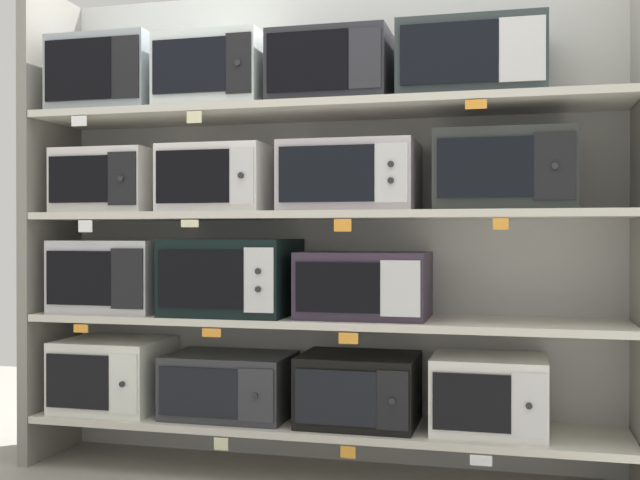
# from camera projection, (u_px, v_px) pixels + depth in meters

# --- Properties ---
(back_panel) EXTENTS (2.65, 0.04, 2.08)m
(back_panel) POSITION_uv_depth(u_px,v_px,m) (333.00, 224.00, 3.47)
(back_panel) COLOR #B2B2AD
(back_panel) RESTS_ON ground
(upright_left) EXTENTS (0.05, 0.44, 2.08)m
(upright_left) POSITION_uv_depth(u_px,v_px,m) (51.00, 225.00, 3.54)
(upright_left) COLOR gray
(upright_left) RESTS_ON ground
(shelf_0) EXTENTS (2.45, 0.44, 0.03)m
(shelf_0) POSITION_uv_depth(u_px,v_px,m) (320.00, 425.00, 3.24)
(shelf_0) COLOR beige
(shelf_0) RESTS_ON ground
(microwave_0) EXTENTS (0.45, 0.40, 0.31)m
(microwave_0) POSITION_uv_depth(u_px,v_px,m) (113.00, 374.00, 3.47)
(microwave_0) COLOR silver
(microwave_0) RESTS_ON shelf_0
(microwave_1) EXTENTS (0.52, 0.37, 0.27)m
(microwave_1) POSITION_uv_depth(u_px,v_px,m) (230.00, 385.00, 3.33)
(microwave_1) COLOR #2F3034
(microwave_1) RESTS_ON shelf_0
(microwave_2) EXTENTS (0.47, 0.38, 0.28)m
(microwave_2) POSITION_uv_depth(u_px,v_px,m) (359.00, 389.00, 3.20)
(microwave_2) COLOR black
(microwave_2) RESTS_ON shelf_0
(microwave_3) EXTENTS (0.44, 0.37, 0.30)m
(microwave_3) POSITION_uv_depth(u_px,v_px,m) (489.00, 394.00, 3.07)
(microwave_3) COLOR white
(microwave_3) RESTS_ON shelf_0
(price_tag_0) EXTENTS (0.06, 0.00, 0.05)m
(price_tag_0) POSITION_uv_depth(u_px,v_px,m) (221.00, 444.00, 3.11)
(price_tag_0) COLOR beige
(price_tag_1) EXTENTS (0.06, 0.00, 0.04)m
(price_tag_1) POSITION_uv_depth(u_px,v_px,m) (348.00, 452.00, 2.99)
(price_tag_1) COLOR orange
(price_tag_2) EXTENTS (0.08, 0.00, 0.04)m
(price_tag_2) POSITION_uv_depth(u_px,v_px,m) (481.00, 461.00, 2.87)
(price_tag_2) COLOR white
(shelf_1) EXTENTS (2.45, 0.44, 0.03)m
(shelf_1) POSITION_uv_depth(u_px,v_px,m) (320.00, 320.00, 3.24)
(shelf_1) COLOR beige
(microwave_4) EXTENTS (0.47, 0.39, 0.31)m
(microwave_4) POSITION_uv_depth(u_px,v_px,m) (116.00, 276.00, 3.46)
(microwave_4) COLOR #BABBBF
(microwave_4) RESTS_ON shelf_1
(microwave_5) EXTENTS (0.52, 0.44, 0.32)m
(microwave_5) POSITION_uv_depth(u_px,v_px,m) (232.00, 277.00, 3.33)
(microwave_5) COLOR black
(microwave_5) RESTS_ON shelf_1
(microwave_6) EXTENTS (0.52, 0.36, 0.27)m
(microwave_6) POSITION_uv_depth(u_px,v_px,m) (364.00, 285.00, 3.19)
(microwave_6) COLOR #322738
(microwave_6) RESTS_ON shelf_1
(price_tag_3) EXTENTS (0.07, 0.00, 0.03)m
(price_tag_3) POSITION_uv_depth(u_px,v_px,m) (81.00, 328.00, 3.26)
(price_tag_3) COLOR orange
(price_tag_4) EXTENTS (0.08, 0.00, 0.03)m
(price_tag_4) POSITION_uv_depth(u_px,v_px,m) (212.00, 333.00, 3.12)
(price_tag_4) COLOR orange
(price_tag_5) EXTENTS (0.08, 0.00, 0.04)m
(price_tag_5) POSITION_uv_depth(u_px,v_px,m) (348.00, 338.00, 2.98)
(price_tag_5) COLOR orange
(shelf_2) EXTENTS (2.45, 0.44, 0.03)m
(shelf_2) POSITION_uv_depth(u_px,v_px,m) (320.00, 215.00, 3.24)
(shelf_2) COLOR beige
(microwave_7) EXTENTS (0.43, 0.36, 0.28)m
(microwave_7) POSITION_uv_depth(u_px,v_px,m) (111.00, 182.00, 3.46)
(microwave_7) COLOR silver
(microwave_7) RESTS_ON shelf_2
(microwave_8) EXTENTS (0.45, 0.39, 0.28)m
(microwave_8) POSITION_uv_depth(u_px,v_px,m) (220.00, 180.00, 3.34)
(microwave_8) COLOR white
(microwave_8) RESTS_ON shelf_2
(microwave_9) EXTENTS (0.54, 0.40, 0.28)m
(microwave_9) POSITION_uv_depth(u_px,v_px,m) (351.00, 177.00, 3.20)
(microwave_9) COLOR #BDB4BA
(microwave_9) RESTS_ON shelf_2
(microwave_10) EXTENTS (0.53, 0.37, 0.31)m
(microwave_10) POSITION_uv_depth(u_px,v_px,m) (504.00, 171.00, 3.05)
(microwave_10) COLOR #2C302D
(microwave_10) RESTS_ON shelf_2
(price_tag_6) EXTENTS (0.06, 0.00, 0.05)m
(price_tag_6) POSITION_uv_depth(u_px,v_px,m) (85.00, 226.00, 3.25)
(price_tag_6) COLOR white
(price_tag_7) EXTENTS (0.08, 0.00, 0.03)m
(price_tag_7) POSITION_uv_depth(u_px,v_px,m) (190.00, 223.00, 3.14)
(price_tag_7) COLOR beige
(price_tag_8) EXTENTS (0.07, 0.00, 0.05)m
(price_tag_8) POSITION_uv_depth(u_px,v_px,m) (343.00, 225.00, 2.99)
(price_tag_8) COLOR orange
(price_tag_9) EXTENTS (0.06, 0.00, 0.04)m
(price_tag_9) POSITION_uv_depth(u_px,v_px,m) (501.00, 224.00, 2.84)
(price_tag_9) COLOR orange
(shelf_3) EXTENTS (2.45, 0.44, 0.03)m
(shelf_3) POSITION_uv_depth(u_px,v_px,m) (320.00, 110.00, 3.23)
(shelf_3) COLOR beige
(microwave_11) EXTENTS (0.46, 0.41, 0.32)m
(microwave_11) POSITION_uv_depth(u_px,v_px,m) (114.00, 78.00, 3.45)
(microwave_11) COLOR #96A1A8
(microwave_11) RESTS_ON shelf_3
(microwave_12) EXTENTS (0.45, 0.42, 0.30)m
(microwave_12) POSITION_uv_depth(u_px,v_px,m) (219.00, 75.00, 3.34)
(microwave_12) COLOR silver
(microwave_12) RESTS_ON shelf_3
(microwave_13) EXTENTS (0.48, 0.41, 0.29)m
(microwave_13) POSITION_uv_depth(u_px,v_px,m) (334.00, 71.00, 3.21)
(microwave_13) COLOR #2A292F
(microwave_13) RESTS_ON shelf_3
(microwave_14) EXTENTS (0.56, 0.39, 0.29)m
(microwave_14) POSITION_uv_depth(u_px,v_px,m) (473.00, 63.00, 3.08)
(microwave_14) COLOR #2B3435
(microwave_14) RESTS_ON shelf_3
(price_tag_10) EXTENTS (0.07, 0.00, 0.04)m
(price_tag_10) POSITION_uv_depth(u_px,v_px,m) (79.00, 121.00, 3.26)
(price_tag_10) COLOR white
(price_tag_11) EXTENTS (0.06, 0.00, 0.05)m
(price_tag_11) POSITION_uv_depth(u_px,v_px,m) (194.00, 117.00, 3.13)
(price_tag_11) COLOR beige
(price_tag_12) EXTENTS (0.08, 0.00, 0.03)m
(price_tag_12) POSITION_uv_depth(u_px,v_px,m) (476.00, 104.00, 2.86)
(price_tag_12) COLOR orange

